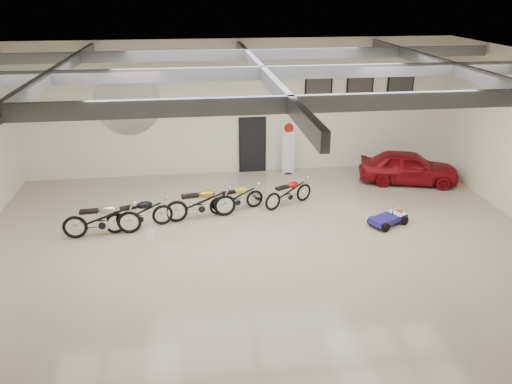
{
  "coord_description": "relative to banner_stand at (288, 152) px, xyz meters",
  "views": [
    {
      "loc": [
        -1.81,
        -12.23,
        6.74
      ],
      "look_at": [
        0.0,
        1.2,
        1.1
      ],
      "focal_mm": 35.0,
      "sensor_mm": 36.0,
      "label": 1
    }
  ],
  "objects": [
    {
      "name": "motorcycle_black",
      "position": [
        -5.27,
        -4.04,
        -0.34
      ],
      "size": [
        2.08,
        1.15,
        1.03
      ],
      "primitive_type": null,
      "rotation": [
        0.0,
        0.0,
        0.29
      ],
      "color": "silver",
      "rests_on": "floor"
    },
    {
      "name": "poster_left",
      "position": [
        1.18,
        0.46,
        2.24
      ],
      "size": [
        1.05,
        0.08,
        1.35
      ],
      "primitive_type": null,
      "color": "black",
      "rests_on": "back_wall"
    },
    {
      "name": "back_wall",
      "position": [
        -1.82,
        0.5,
        1.64
      ],
      "size": [
        16.0,
        0.02,
        5.0
      ],
      "primitive_type": "cube",
      "color": "white",
      "rests_on": "floor"
    },
    {
      "name": "motorcycle_silver",
      "position": [
        -6.3,
        -4.36,
        -0.3
      ],
      "size": [
        2.21,
        0.84,
        1.12
      ],
      "primitive_type": null,
      "rotation": [
        0.0,
        0.0,
        0.08
      ],
      "color": "silver",
      "rests_on": "floor"
    },
    {
      "name": "poster_mid",
      "position": [
        2.78,
        0.46,
        2.24
      ],
      "size": [
        1.05,
        0.08,
        1.35
      ],
      "primitive_type": null,
      "color": "black",
      "rests_on": "back_wall"
    },
    {
      "name": "logo_plaque",
      "position": [
        -5.82,
        0.45,
        1.94
      ],
      "size": [
        2.3,
        0.06,
        1.16
      ],
      "primitive_type": null,
      "color": "silver",
      "rests_on": "back_wall"
    },
    {
      "name": "motorcycle_red",
      "position": [
        -0.56,
        -2.96,
        -0.38
      ],
      "size": [
        1.92,
        1.39,
        0.97
      ],
      "primitive_type": null,
      "rotation": [
        0.0,
        0.0,
        0.49
      ],
      "color": "silver",
      "rests_on": "floor"
    },
    {
      "name": "ceiling",
      "position": [
        -1.82,
        -5.5,
        4.14
      ],
      "size": [
        16.0,
        12.0,
        0.01
      ],
      "primitive_type": "cube",
      "color": "slate",
      "rests_on": "back_wall"
    },
    {
      "name": "oil_sign",
      "position": [
        0.08,
        0.45,
        0.84
      ],
      "size": [
        0.72,
        0.1,
        0.72
      ],
      "primitive_type": null,
      "color": "white",
      "rests_on": "back_wall"
    },
    {
      "name": "door",
      "position": [
        -1.32,
        0.45,
        0.19
      ],
      "size": [
        0.92,
        0.08,
        2.1
      ],
      "primitive_type": "cube",
      "color": "black",
      "rests_on": "back_wall"
    },
    {
      "name": "go_kart",
      "position": [
        2.27,
        -4.71,
        -0.59
      ],
      "size": [
        1.64,
        1.28,
        0.54
      ],
      "primitive_type": null,
      "rotation": [
        0.0,
        0.0,
        0.47
      ],
      "color": "navy",
      "rests_on": "floor"
    },
    {
      "name": "banner_stand",
      "position": [
        0.0,
        0.0,
        0.0
      ],
      "size": [
        0.47,
        0.19,
        1.72
      ],
      "primitive_type": null,
      "rotation": [
        0.0,
        0.0,
        -0.02
      ],
      "color": "white",
      "rests_on": "floor"
    },
    {
      "name": "floor",
      "position": [
        -1.82,
        -5.5,
        -0.86
      ],
      "size": [
        16.0,
        12.0,
        0.01
      ],
      "primitive_type": "cube",
      "color": "tan",
      "rests_on": "ground"
    },
    {
      "name": "ceiling_beams",
      "position": [
        -1.82,
        -5.5,
        3.89
      ],
      "size": [
        15.8,
        11.8,
        0.32
      ],
      "primitive_type": null,
      "color": "slate",
      "rests_on": "ceiling"
    },
    {
      "name": "vintage_car",
      "position": [
        4.18,
        -1.5,
        -0.26
      ],
      "size": [
        2.3,
        3.76,
        1.2
      ],
      "primitive_type": "imported",
      "rotation": [
        0.0,
        0.0,
        1.3
      ],
      "color": "maroon",
      "rests_on": "floor"
    },
    {
      "name": "motorcycle_gold",
      "position": [
        -3.44,
        -3.6,
        -0.3
      ],
      "size": [
        2.25,
        1.01,
        1.13
      ],
      "primitive_type": null,
      "rotation": [
        0.0,
        0.0,
        0.16
      ],
      "color": "silver",
      "rests_on": "floor"
    },
    {
      "name": "poster_right",
      "position": [
        4.38,
        0.46,
        2.24
      ],
      "size": [
        1.05,
        0.08,
        1.35
      ],
      "primitive_type": null,
      "color": "black",
      "rests_on": "back_wall"
    },
    {
      "name": "motorcycle_yellow",
      "position": [
        -2.29,
        -3.14,
        -0.39
      ],
      "size": [
        1.9,
        1.1,
        0.95
      ],
      "primitive_type": null,
      "rotation": [
        0.0,
        0.0,
        0.31
      ],
      "color": "silver",
      "rests_on": "floor"
    }
  ]
}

